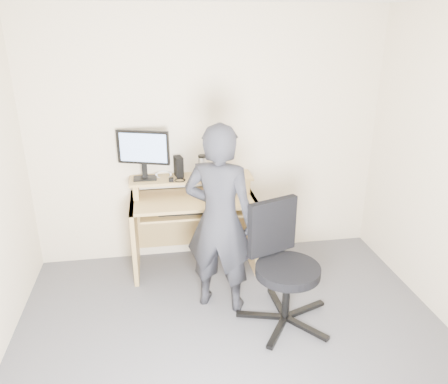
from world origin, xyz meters
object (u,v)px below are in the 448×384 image
object	(u,v)px
desk	(193,213)
person	(220,220)
office_chair	(282,261)
monitor	(143,150)

from	to	relation	value
desk	person	distance (m)	0.82
office_chair	person	size ratio (longest dim) A/B	0.61
desk	office_chair	xyz separation A→B (m)	(0.62, -1.02, -0.01)
monitor	person	world-z (taller)	person
monitor	person	bearing A→B (deg)	-35.50
desk	office_chair	size ratio (longest dim) A/B	1.21
desk	monitor	size ratio (longest dim) A/B	2.44
monitor	person	size ratio (longest dim) A/B	0.30
person	monitor	bearing A→B (deg)	-29.63
desk	monitor	distance (m)	0.79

